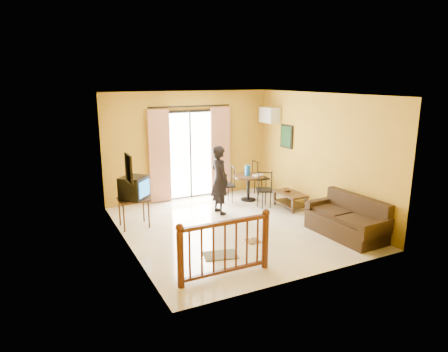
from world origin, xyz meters
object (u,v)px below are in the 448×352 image
coffee_table (290,198)px  dining_table (248,181)px  sofa (348,221)px  television (134,188)px  standing_person (220,180)px

coffee_table → dining_table: bearing=120.8°
dining_table → sofa: bearing=-78.5°
television → sofa: size_ratio=0.41×
dining_table → sofa: (0.61, -2.99, -0.22)m
television → standing_person: bearing=-46.3°
standing_person → sofa: bearing=-148.5°
coffee_table → television: bearing=173.5°
sofa → standing_person: standing_person is taller
dining_table → television: bearing=-169.3°
television → standing_person: size_ratio=0.44×
coffee_table → standing_person: size_ratio=0.54×
coffee_table → sofa: sofa is taller
sofa → standing_person: size_ratio=1.08×
standing_person → dining_table: bearing=-66.4°
television → coffee_table: (3.72, -0.42, -0.61)m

